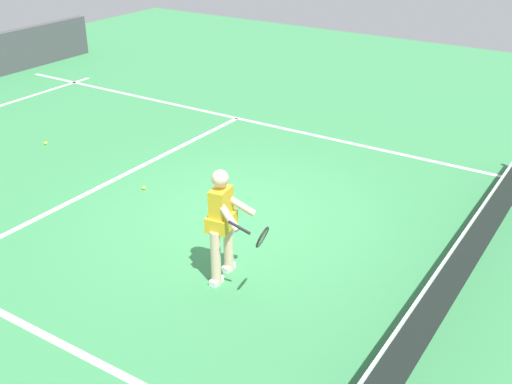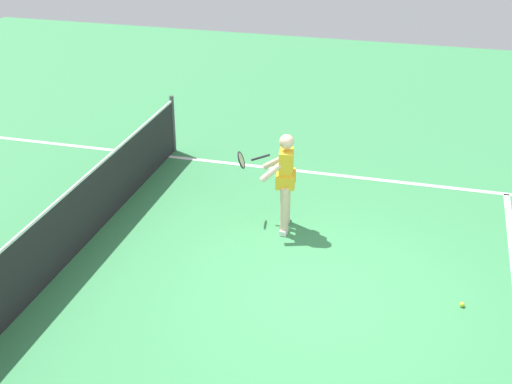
{
  "view_description": "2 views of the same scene",
  "coord_description": "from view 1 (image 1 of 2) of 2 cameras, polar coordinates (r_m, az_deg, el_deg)",
  "views": [
    {
      "loc": [
        7.23,
        4.98,
        4.69
      ],
      "look_at": [
        0.92,
        0.92,
        1.0
      ],
      "focal_mm": 44.06,
      "sensor_mm": 36.0,
      "label": 1
    },
    {
      "loc": [
        -7.78,
        -1.24,
        5.4
      ],
      "look_at": [
        0.77,
        1.07,
        0.98
      ],
      "focal_mm": 49.7,
      "sensor_mm": 36.0,
      "label": 2
    }
  ],
  "objects": [
    {
      "name": "ground_plane",
      "position": [
        9.95,
        -1.61,
        -1.95
      ],
      "size": [
        26.6,
        26.6,
        0.0
      ],
      "primitive_type": "plane",
      "color": "#38844C"
    },
    {
      "name": "tennis_ball_near",
      "position": [
        10.87,
        -10.15,
        0.38
      ],
      "size": [
        0.07,
        0.07,
        0.07
      ],
      "primitive_type": "sphere",
      "color": "#D1E533",
      "rests_on": "ground"
    },
    {
      "name": "service_line_marking",
      "position": [
        11.44,
        -12.22,
        1.37
      ],
      "size": [
        7.39,
        0.1,
        0.01
      ],
      "primitive_type": "cube",
      "color": "white",
      "rests_on": "ground"
    },
    {
      "name": "sideline_left_marking",
      "position": [
        12.89,
        7.69,
        4.62
      ],
      "size": [
        0.1,
        18.46,
        0.01
      ],
      "primitive_type": "cube",
      "color": "white",
      "rests_on": "ground"
    },
    {
      "name": "tennis_player",
      "position": [
        7.97,
        -3.01,
        -2.68
      ],
      "size": [
        0.72,
        1.01,
        1.55
      ],
      "color": "beige",
      "rests_on": "ground"
    },
    {
      "name": "tennis_ball_mid",
      "position": [
        13.27,
        -18.56,
        4.23
      ],
      "size": [
        0.07,
        0.07,
        0.07
      ],
      "primitive_type": "sphere",
      "color": "#D1E533",
      "rests_on": "ground"
    },
    {
      "name": "court_net",
      "position": [
        8.46,
        18.91,
        -4.91
      ],
      "size": [
        8.07,
        0.08,
        1.11
      ],
      "color": "#4C4C51",
      "rests_on": "ground"
    },
    {
      "name": "sideline_right_marking",
      "position": [
        7.7,
        -17.65,
        -12.8
      ],
      "size": [
        0.1,
        18.46,
        0.01
      ],
      "primitive_type": "cube",
      "color": "white",
      "rests_on": "ground"
    }
  ]
}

